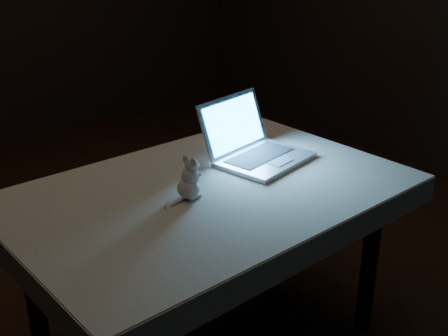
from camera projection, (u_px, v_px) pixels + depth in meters
floor at (172, 278)px, 2.82m from camera, size 5.00×5.00×0.00m
table at (211, 272)px, 2.23m from camera, size 1.40×0.93×0.73m
tablecloth at (206, 206)px, 2.05m from camera, size 1.67×1.33×0.10m
laptop at (266, 133)px, 2.26m from camera, size 0.43×0.40×0.25m
plush_mouse at (188, 179)px, 1.97m from camera, size 0.15×0.15×0.15m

